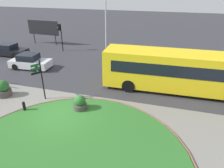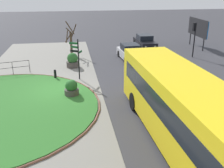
{
  "view_description": "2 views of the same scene",
  "coord_description": "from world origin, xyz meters",
  "px_view_note": "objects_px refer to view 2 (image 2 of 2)",
  "views": [
    {
      "loc": [
        6.24,
        -9.65,
        7.53
      ],
      "look_at": [
        2.76,
        2.2,
        1.55
      ],
      "focal_mm": 32.88,
      "sensor_mm": 36.0,
      "label": 1
    },
    {
      "loc": [
        16.16,
        1.04,
        6.56
      ],
      "look_at": [
        2.39,
        3.25,
        1.21
      ],
      "focal_mm": 40.93,
      "sensor_mm": 36.0,
      "label": 2
    }
  ],
  "objects_px": {
    "bus_yellow": "(185,110)",
    "car_far_lane": "(130,53)",
    "bollard_foreground": "(55,74)",
    "planter_near_signpost": "(73,61)",
    "traffic_light_near": "(194,32)",
    "planter_kerbside": "(72,89)",
    "car_near_lane": "(145,41)",
    "billboard_left": "(198,28)",
    "street_tree_bare": "(71,40)",
    "signpost_directional": "(78,56)"
  },
  "relations": [
    {
      "from": "car_far_lane",
      "to": "traffic_light_near",
      "type": "xyz_separation_m",
      "value": [
        0.01,
        6.27,
        1.78
      ]
    },
    {
      "from": "bus_yellow",
      "to": "billboard_left",
      "type": "relative_size",
      "value": 2.43
    },
    {
      "from": "traffic_light_near",
      "to": "billboard_left",
      "type": "distance_m",
      "value": 4.55
    },
    {
      "from": "car_far_lane",
      "to": "planter_kerbside",
      "type": "distance_m",
      "value": 9.72
    },
    {
      "from": "bollard_foreground",
      "to": "street_tree_bare",
      "type": "xyz_separation_m",
      "value": [
        -7.14,
        1.29,
        1.17
      ]
    },
    {
      "from": "car_far_lane",
      "to": "street_tree_bare",
      "type": "relative_size",
      "value": 1.18
    },
    {
      "from": "signpost_directional",
      "to": "street_tree_bare",
      "type": "height_order",
      "value": "street_tree_bare"
    },
    {
      "from": "bus_yellow",
      "to": "planter_near_signpost",
      "type": "bearing_deg",
      "value": 18.4
    },
    {
      "from": "bollard_foreground",
      "to": "planter_near_signpost",
      "type": "bearing_deg",
      "value": 154.34
    },
    {
      "from": "billboard_left",
      "to": "planter_near_signpost",
      "type": "relative_size",
      "value": 3.79
    },
    {
      "from": "car_near_lane",
      "to": "street_tree_bare",
      "type": "relative_size",
      "value": 1.27
    },
    {
      "from": "signpost_directional",
      "to": "bollard_foreground",
      "type": "height_order",
      "value": "signpost_directional"
    },
    {
      "from": "bollard_foreground",
      "to": "billboard_left",
      "type": "distance_m",
      "value": 17.64
    },
    {
      "from": "bus_yellow",
      "to": "planter_kerbside",
      "type": "relative_size",
      "value": 10.57
    },
    {
      "from": "car_near_lane",
      "to": "bus_yellow",
      "type": "bearing_deg",
      "value": -11.17
    },
    {
      "from": "bollard_foreground",
      "to": "planter_kerbside",
      "type": "relative_size",
      "value": 0.67
    },
    {
      "from": "bollard_foreground",
      "to": "traffic_light_near",
      "type": "xyz_separation_m",
      "value": [
        -4.45,
        13.09,
        2.07
      ]
    },
    {
      "from": "bus_yellow",
      "to": "car_far_lane",
      "type": "height_order",
      "value": "bus_yellow"
    },
    {
      "from": "signpost_directional",
      "to": "car_near_lane",
      "type": "bearing_deg",
      "value": 140.99
    },
    {
      "from": "traffic_light_near",
      "to": "planter_kerbside",
      "type": "distance_m",
      "value": 14.43
    },
    {
      "from": "billboard_left",
      "to": "bollard_foreground",
      "type": "bearing_deg",
      "value": -59.41
    },
    {
      "from": "billboard_left",
      "to": "planter_near_signpost",
      "type": "xyz_separation_m",
      "value": [
        5.51,
        -14.07,
        -1.66
      ]
    },
    {
      "from": "signpost_directional",
      "to": "traffic_light_near",
      "type": "bearing_deg",
      "value": 112.74
    },
    {
      "from": "signpost_directional",
      "to": "billboard_left",
      "type": "relative_size",
      "value": 0.64
    },
    {
      "from": "car_far_lane",
      "to": "billboard_left",
      "type": "height_order",
      "value": "billboard_left"
    },
    {
      "from": "traffic_light_near",
      "to": "car_far_lane",
      "type": "bearing_deg",
      "value": 83.53
    },
    {
      "from": "signpost_directional",
      "to": "planter_kerbside",
      "type": "bearing_deg",
      "value": -9.89
    },
    {
      "from": "bus_yellow",
      "to": "planter_near_signpost",
      "type": "height_order",
      "value": "bus_yellow"
    },
    {
      "from": "car_near_lane",
      "to": "signpost_directional",
      "type": "bearing_deg",
      "value": -39.02
    },
    {
      "from": "signpost_directional",
      "to": "bus_yellow",
      "type": "xyz_separation_m",
      "value": [
        9.28,
        4.19,
        -0.16
      ]
    },
    {
      "from": "street_tree_bare",
      "to": "signpost_directional",
      "type": "bearing_deg",
      "value": 3.36
    },
    {
      "from": "car_near_lane",
      "to": "planter_kerbside",
      "type": "height_order",
      "value": "car_near_lane"
    },
    {
      "from": "car_near_lane",
      "to": "billboard_left",
      "type": "bearing_deg",
      "value": 78.37
    },
    {
      "from": "billboard_left",
      "to": "signpost_directional",
      "type": "bearing_deg",
      "value": -55.55
    },
    {
      "from": "bollard_foreground",
      "to": "bus_yellow",
      "type": "distance_m",
      "value": 11.34
    },
    {
      "from": "bollard_foreground",
      "to": "billboard_left",
      "type": "bearing_deg",
      "value": 118.4
    },
    {
      "from": "street_tree_bare",
      "to": "bollard_foreground",
      "type": "bearing_deg",
      "value": -10.25
    },
    {
      "from": "billboard_left",
      "to": "planter_near_signpost",
      "type": "bearing_deg",
      "value": -66.42
    },
    {
      "from": "bus_yellow",
      "to": "car_near_lane",
      "type": "height_order",
      "value": "bus_yellow"
    },
    {
      "from": "car_far_lane",
      "to": "planter_kerbside",
      "type": "relative_size",
      "value": 3.72
    },
    {
      "from": "traffic_light_near",
      "to": "street_tree_bare",
      "type": "height_order",
      "value": "street_tree_bare"
    },
    {
      "from": "signpost_directional",
      "to": "bollard_foreground",
      "type": "xyz_separation_m",
      "value": [
        -0.31,
        -1.73,
        -1.44
      ]
    },
    {
      "from": "signpost_directional",
      "to": "planter_kerbside",
      "type": "distance_m",
      "value": 3.45
    },
    {
      "from": "car_near_lane",
      "to": "traffic_light_near",
      "type": "xyz_separation_m",
      "value": [
        5.07,
        3.4,
        1.81
      ]
    },
    {
      "from": "car_far_lane",
      "to": "planter_kerbside",
      "type": "bearing_deg",
      "value": -39.24
    },
    {
      "from": "traffic_light_near",
      "to": "signpost_directional",
      "type": "bearing_deg",
      "value": 106.36
    },
    {
      "from": "car_near_lane",
      "to": "billboard_left",
      "type": "height_order",
      "value": "billboard_left"
    },
    {
      "from": "bus_yellow",
      "to": "car_far_lane",
      "type": "xyz_separation_m",
      "value": [
        -14.05,
        0.9,
        -0.99
      ]
    },
    {
      "from": "signpost_directional",
      "to": "bus_yellow",
      "type": "distance_m",
      "value": 10.18
    },
    {
      "from": "bollard_foreground",
      "to": "planter_near_signpost",
      "type": "height_order",
      "value": "planter_near_signpost"
    }
  ]
}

